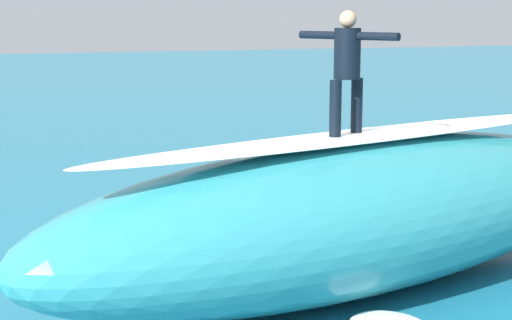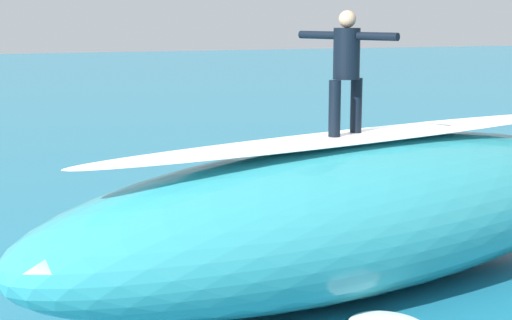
{
  "view_description": "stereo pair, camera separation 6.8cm",
  "coord_description": "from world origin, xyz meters",
  "px_view_note": "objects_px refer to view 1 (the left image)",
  "views": [
    {
      "loc": [
        4.97,
        10.95,
        3.5
      ],
      "look_at": [
        1.12,
        0.08,
        1.41
      ],
      "focal_mm": 57.96,
      "sensor_mm": 36.0,
      "label": 1
    },
    {
      "loc": [
        4.9,
        10.97,
        3.5
      ],
      "look_at": [
        1.12,
        0.08,
        1.41
      ],
      "focal_mm": 57.96,
      "sensor_mm": 36.0,
      "label": 2
    }
  ],
  "objects_px": {
    "surfer_paddling": "(192,213)",
    "surfboard_paddling": "(188,226)",
    "surfboard_riding": "(346,138)",
    "surfer_riding": "(347,63)"
  },
  "relations": [
    {
      "from": "surfboard_paddling",
      "to": "surfer_paddling",
      "type": "xyz_separation_m",
      "value": [
        -0.1,
        -0.09,
        0.18
      ]
    },
    {
      "from": "surfboard_riding",
      "to": "surfboard_paddling",
      "type": "xyz_separation_m",
      "value": [
        1.08,
        -3.55,
        -1.91
      ]
    },
    {
      "from": "surfer_paddling",
      "to": "surfboard_paddling",
      "type": "bearing_deg",
      "value": -0.0
    },
    {
      "from": "surfer_riding",
      "to": "surfboard_paddling",
      "type": "bearing_deg",
      "value": -102.45
    },
    {
      "from": "surfboard_riding",
      "to": "surfer_paddling",
      "type": "bearing_deg",
      "value": -104.28
    },
    {
      "from": "surfer_riding",
      "to": "surfboard_riding",
      "type": "bearing_deg",
      "value": 34.03
    },
    {
      "from": "surfboard_riding",
      "to": "surfer_riding",
      "type": "distance_m",
      "value": 0.92
    },
    {
      "from": "surfboard_paddling",
      "to": "surfer_riding",
      "type": "bearing_deg",
      "value": 63.64
    },
    {
      "from": "surfer_riding",
      "to": "surfer_paddling",
      "type": "relative_size",
      "value": 1.06
    },
    {
      "from": "surfboard_paddling",
      "to": "surfer_paddling",
      "type": "distance_m",
      "value": 0.23
    }
  ]
}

